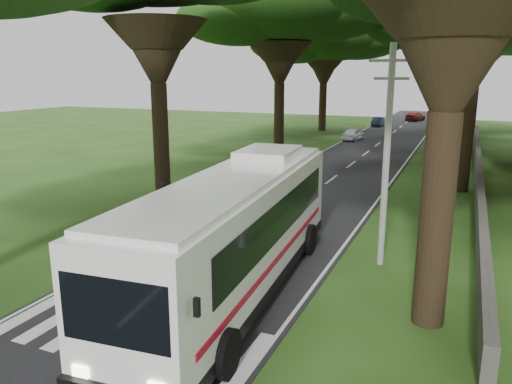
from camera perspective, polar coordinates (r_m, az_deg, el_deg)
name	(u,v)px	position (r m, az deg, el deg)	size (l,w,h in m)	color
ground	(167,305)	(16.06, -10.09, -12.57)	(140.00, 140.00, 0.00)	#213F12
road	(348,167)	(38.50, 10.50, 2.84)	(8.00, 120.00, 0.04)	black
crosswalk	(127,335)	(14.63, -14.49, -15.57)	(8.00, 3.00, 0.01)	silver
property_wall	(478,170)	(36.57, 24.07, 2.26)	(0.35, 50.00, 1.20)	#383533
pole_near	(387,154)	(18.39, 14.71, 4.24)	(1.60, 0.24, 8.00)	gray
pole_mid	(430,113)	(38.18, 19.27, 8.55)	(1.60, 0.24, 8.00)	gray
pole_far	(444,99)	(58.12, 20.73, 9.90)	(1.60, 0.24, 8.00)	gray
tree_l_midb	(280,7)	(45.11, 2.78, 20.41)	(15.08, 15.08, 15.73)	black
tree_l_far	(325,35)	(62.38, 7.87, 17.37)	(15.41, 15.41, 14.66)	black
tree_r_midb	(472,11)	(50.27, 23.46, 18.47)	(16.32, 16.32, 15.79)	black
tree_r_far	(481,31)	(68.16, 24.32, 16.40)	(15.10, 15.10, 15.08)	black
coach_bus	(238,230)	(15.93, -2.12, -4.38)	(3.86, 13.49, 3.93)	white
distant_car_a	(354,134)	(53.62, 11.09, 6.50)	(1.51, 3.75, 1.28)	#B3B4B8
distant_car_b	(378,122)	(68.80, 13.74, 7.83)	(1.24, 3.57, 1.18)	navy
distant_car_c	(415,116)	(77.92, 17.72, 8.25)	(1.79, 4.39, 1.28)	maroon
pedestrian	(166,198)	(25.38, -10.25, -0.72)	(0.62, 0.41, 1.71)	black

